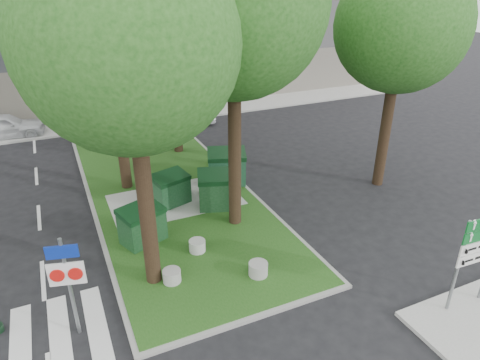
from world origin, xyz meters
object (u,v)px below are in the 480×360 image
tree_street_right (404,12)px  car_white (4,126)px  bollard_right (258,269)px  litter_bin (214,157)px  bollard_left (172,276)px  traffic_sign_pole (67,275)px  car_silver (181,118)px  tree_median_mid (107,13)px  dumpster_a (142,225)px  directional_sign (479,247)px  dumpster_d (227,167)px  dumpster_c (219,190)px  tree_median_near_left (129,19)px  bollard_mid (197,246)px  dumpster_b (171,189)px

tree_street_right → car_white: 20.79m
bollard_right → litter_bin: litter_bin is taller
bollard_left → traffic_sign_pole: size_ratio=0.19×
car_silver → litter_bin: bearing=171.2°
litter_bin → car_silver: (0.30, 6.05, 0.15)m
tree_median_mid → dumpster_a: bearing=-95.1°
tree_street_right → car_silver: tree_street_right is taller
traffic_sign_pole → directional_sign: directional_sign is taller
car_silver → car_white: bearing=69.7°
litter_bin → dumpster_d: bearing=-95.7°
dumpster_c → litter_bin: dumpster_c is taller
bollard_right → traffic_sign_pole: size_ratio=0.20×
car_white → car_silver: 9.66m
tree_median_near_left → car_silver: size_ratio=2.69×
tree_street_right → directional_sign: bearing=-114.1°
bollard_left → directional_sign: directional_sign is taller
dumpster_c → car_white: (-7.76, 12.26, -0.11)m
tree_street_right → dumpster_a: (-10.39, -0.42, -6.24)m
tree_street_right → bollard_right: 10.81m
dumpster_c → bollard_left: (-2.94, -3.62, -0.50)m
bollard_mid → tree_median_near_left: bearing=-153.5°
bollard_left → bollard_mid: size_ratio=1.00×
bollard_mid → car_white: (-6.00, 14.74, 0.39)m
dumpster_c → litter_bin: (1.30, 3.82, -0.32)m
litter_bin → car_silver: bearing=87.2°
dumpster_c → car_white: dumpster_c is taller
bollard_mid → directional_sign: 8.04m
bollard_mid → car_silver: bearing=74.8°
tree_median_mid → litter_bin: tree_median_mid is taller
tree_median_mid → directional_sign: size_ratio=3.64×
tree_street_right → bollard_right: size_ratio=17.48×
bollard_left → dumpster_b: bearing=73.8°
car_silver → bollard_left: bearing=155.4°
dumpster_c → bollard_right: (-0.51, -4.39, -0.49)m
dumpster_c → bollard_mid: 3.08m
dumpster_a → car_white: 14.18m
dumpster_d → bollard_mid: 5.17m
traffic_sign_pole → directional_sign: 10.23m
tree_median_mid → bollard_left: (-0.13, -6.87, -6.67)m
directional_sign → car_silver: size_ratio=0.70×
bollard_left → car_silver: size_ratio=0.14×
dumpster_d → bollard_left: 6.78m
tree_median_near_left → traffic_sign_pole: bearing=-152.9°
tree_street_right → litter_bin: size_ratio=13.43×
bollard_left → dumpster_a: bearing=96.1°
tree_street_right → dumpster_b: bearing=168.7°
dumpster_c → car_silver: bearing=99.3°
tree_median_near_left → bollard_mid: size_ratio=19.70×
dumpster_d → bollard_left: (-4.04, -5.42, -0.52)m
dumpster_a → tree_street_right: bearing=-19.4°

